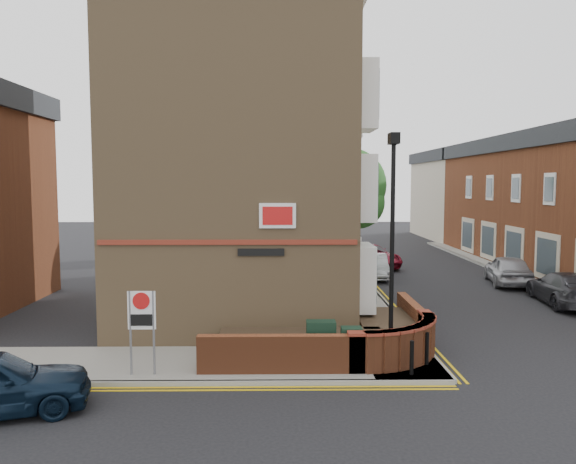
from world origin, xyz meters
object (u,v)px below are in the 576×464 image
Objects in this scene: lamppost at (392,248)px; zone_sign at (142,317)px; utility_cabinet_large at (321,342)px; silver_car_near at (374,266)px.

lamppost reaches higher than zone_sign.
lamppost is 6.85m from zone_sign.
utility_cabinet_large reaches higher than silver_car_near.
zone_sign is 17.73m from silver_car_near.
zone_sign is (-4.70, -0.80, 0.92)m from utility_cabinet_large.
lamppost reaches higher than silver_car_near.
lamppost is at bearing -93.04° from silver_car_near.
lamppost is at bearing 6.07° from zone_sign.
lamppost is 2.86× the size of zone_sign.
lamppost is 1.63× the size of silver_car_near.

